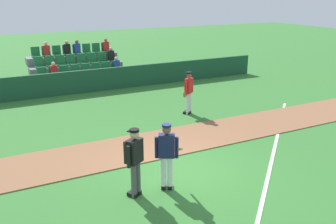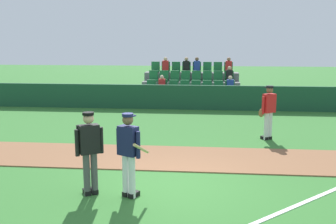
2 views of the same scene
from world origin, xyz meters
name	(u,v)px [view 1 (image 1 of 2)]	position (x,y,z in m)	size (l,w,h in m)	color
ground_plane	(179,170)	(0.00, 0.00, 0.00)	(80.00, 80.00, 0.00)	#33702D
infield_dirt_path	(150,145)	(0.00, 1.97, 0.01)	(28.00, 2.25, 0.03)	brown
foul_line_chalk	(273,156)	(3.00, -0.50, 0.01)	(12.00, 0.10, 0.01)	white
dugout_fence	(87,81)	(0.00, 9.62, 0.57)	(20.00, 0.16, 1.13)	#19472D
stadium_bleachers	(78,73)	(0.01, 11.50, 0.63)	(5.00, 2.95, 2.30)	slate
batter_navy_jersey	(167,154)	(-0.77, -0.77, 0.97)	(0.64, 0.79, 1.76)	white
umpire_home_plate	(134,159)	(-1.61, -0.71, 1.00)	(0.53, 0.46, 1.76)	#4C4C4C
runner_red_jersey	(188,91)	(2.77, 4.30, 0.96)	(0.62, 0.46, 1.76)	silver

